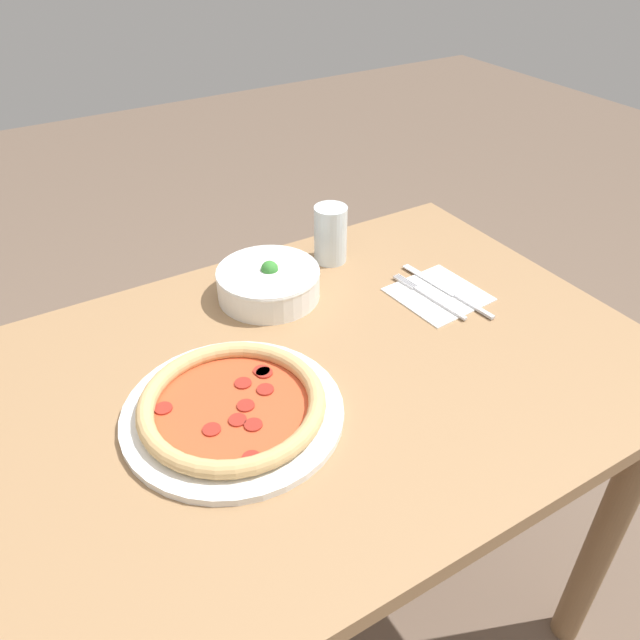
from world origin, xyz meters
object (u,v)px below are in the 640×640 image
at_px(fork, 430,297).
at_px(glass, 330,234).
at_px(pizza, 233,407).
at_px(bowl, 269,281).
at_px(knife, 450,292).

xyz_separation_m(fork, glass, (-0.08, 0.22, 0.05)).
bearing_deg(fork, pizza, 95.45).
distance_m(bowl, glass, 0.18).
relative_size(bowl, glass, 1.64).
xyz_separation_m(pizza, glass, (0.36, 0.31, 0.04)).
height_order(pizza, knife, pizza).
xyz_separation_m(knife, glass, (-0.13, 0.23, 0.05)).
bearing_deg(fork, bowl, 50.65).
relative_size(fork, glass, 1.55).
height_order(bowl, fork, bowl).
relative_size(pizza, knife, 1.44).
bearing_deg(glass, pizza, -139.25).
distance_m(fork, glass, 0.24).
distance_m(bowl, fork, 0.30).
bearing_deg(glass, knife, -61.11).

